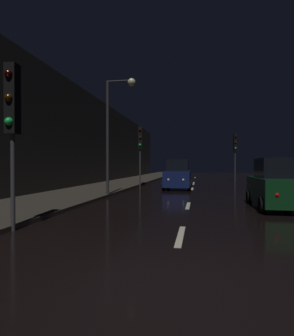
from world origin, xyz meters
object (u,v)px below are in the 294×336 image
traffic_light_far_left (140,143)px  car_parked_right_near (277,186)px  traffic_light_near_left (12,111)px  streetlamp_overhead (116,118)px  traffic_light_far_right (235,147)px  car_approaching_headlights (178,175)px

traffic_light_far_left → car_parked_right_near: traffic_light_far_left is taller
traffic_light_near_left → streetlamp_overhead: streetlamp_overhead is taller
traffic_light_far_right → streetlamp_overhead: size_ratio=0.79×
traffic_light_far_right → traffic_light_far_left: bearing=-55.4°
car_approaching_headlights → car_parked_right_near: car_approaching_headlights is taller
traffic_light_near_left → car_approaching_headlights: bearing=163.0°
traffic_light_near_left → car_parked_right_near: traffic_light_near_left is taller
traffic_light_far_left → traffic_light_near_left: size_ratio=1.12×
traffic_light_far_left → car_approaching_headlights: bearing=45.7°
traffic_light_far_right → streetlamp_overhead: 19.34m
traffic_light_far_right → car_approaching_headlights: size_ratio=1.19×
traffic_light_near_left → traffic_light_far_right: size_ratio=0.87×
car_approaching_headlights → streetlamp_overhead: bearing=-26.5°
streetlamp_overhead → traffic_light_near_left: bearing=-92.5°
traffic_light_far_right → car_approaching_headlights: traffic_light_far_right is taller
traffic_light_far_left → car_approaching_headlights: size_ratio=1.15×
car_approaching_headlights → traffic_light_far_right: bearing=153.6°
car_parked_right_near → traffic_light_far_right: bearing=-2.3°
traffic_light_far_right → streetlamp_overhead: bearing=-37.1°
traffic_light_near_left → car_approaching_headlights: (3.47, 14.94, -2.25)m
traffic_light_far_left → car_approaching_headlights: traffic_light_far_left is taller
car_approaching_headlights → car_parked_right_near: 10.42m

